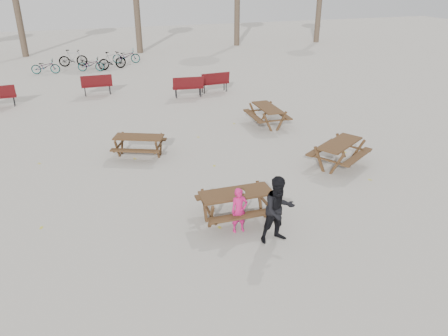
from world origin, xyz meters
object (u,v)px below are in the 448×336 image
object	(u,v)px
main_picnic_table	(236,199)
soda_bottle	(240,194)
adult	(279,210)
picnic_table_far	(267,116)
food_tray	(241,192)
picnic_table_east	(339,154)
child	(239,210)
picnic_table_north	(139,146)

from	to	relation	value
main_picnic_table	soda_bottle	xyz separation A→B (m)	(0.00, -0.23, 0.26)
main_picnic_table	adult	bearing A→B (deg)	-62.91
soda_bottle	picnic_table_far	size ratio (longest dim) A/B	0.10
picnic_table_far	adult	bearing A→B (deg)	158.82
food_tray	picnic_table_east	distance (m)	4.73
picnic_table_east	food_tray	bearing A→B (deg)	175.31
main_picnic_table	picnic_table_east	bearing A→B (deg)	26.72
soda_bottle	adult	size ratio (longest dim) A/B	0.10
child	soda_bottle	bearing A→B (deg)	68.15
adult	picnic_table_east	size ratio (longest dim) A/B	0.91
picnic_table_east	main_picnic_table	bearing A→B (deg)	174.13
picnic_table_east	picnic_table_north	bearing A→B (deg)	122.84
picnic_table_east	picnic_table_far	size ratio (longest dim) A/B	1.02
food_tray	picnic_table_east	size ratio (longest dim) A/B	0.10
main_picnic_table	picnic_table_north	xyz separation A→B (m)	(-1.75, 4.89, -0.24)
food_tray	adult	world-z (taller)	adult
child	picnic_table_far	size ratio (longest dim) A/B	0.64
child	food_tray	bearing A→B (deg)	65.41
food_tray	picnic_table_far	bearing A→B (deg)	61.84
picnic_table_east	picnic_table_far	bearing A→B (deg)	65.95
picnic_table_east	picnic_table_far	distance (m)	4.40
picnic_table_east	picnic_table_north	xyz separation A→B (m)	(-6.01, 2.75, -0.04)
adult	picnic_table_north	size ratio (longest dim) A/B	1.01
soda_bottle	picnic_table_east	bearing A→B (deg)	29.16
child	picnic_table_far	distance (m)	7.95
adult	picnic_table_far	bearing A→B (deg)	65.04
picnic_table_far	food_tray	bearing A→B (deg)	152.01
main_picnic_table	adult	xyz separation A→B (m)	(0.60, -1.18, 0.23)
food_tray	adult	bearing A→B (deg)	-65.60
food_tray	picnic_table_east	xyz separation A→B (m)	(4.17, 2.21, -0.40)
main_picnic_table	soda_bottle	bearing A→B (deg)	-88.92
food_tray	child	size ratio (longest dim) A/B	0.16
picnic_table_east	adult	bearing A→B (deg)	-170.30
picnic_table_far	picnic_table_east	bearing A→B (deg)	-171.28
adult	soda_bottle	bearing A→B (deg)	118.62
picnic_table_north	picnic_table_far	size ratio (longest dim) A/B	0.92
main_picnic_table	picnic_table_east	world-z (taller)	picnic_table_east
child	picnic_table_far	world-z (taller)	child
main_picnic_table	child	xyz separation A→B (m)	(-0.11, -0.53, -0.01)
soda_bottle	picnic_table_east	size ratio (longest dim) A/B	0.09
child	picnic_table_far	xyz separation A→B (m)	(3.72, 7.03, -0.19)
picnic_table_north	food_tray	bearing A→B (deg)	-46.86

